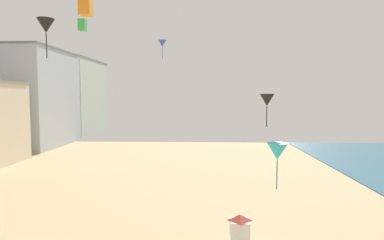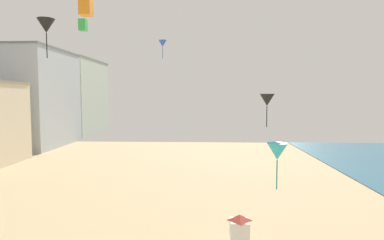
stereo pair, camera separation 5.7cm
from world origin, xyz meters
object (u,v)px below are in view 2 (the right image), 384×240
at_px(lifeguard_stand, 239,226).
at_px(kite_black_delta, 46,26).
at_px(kite_cyan_delta, 277,152).
at_px(kite_green_box, 83,25).
at_px(kite_black_delta_2, 267,100).
at_px(kite_orange_box, 86,6).
at_px(kite_blue_delta, 163,44).

height_order(lifeguard_stand, kite_black_delta, kite_black_delta).
relative_size(kite_cyan_delta, kite_green_box, 2.13).
height_order(kite_cyan_delta, kite_black_delta_2, kite_black_delta_2).
bearing_deg(kite_black_delta_2, kite_orange_box, 174.00).
distance_m(kite_cyan_delta, kite_black_delta_2, 6.21).
bearing_deg(kite_cyan_delta, kite_blue_delta, 121.05).
xyz_separation_m(lifeguard_stand, kite_black_delta, (-14.43, 6.14, 13.15)).
relative_size(lifeguard_stand, kite_black_delta_2, 0.96).
relative_size(kite_green_box, kite_black_delta_2, 0.53).
xyz_separation_m(kite_cyan_delta, kite_green_box, (-19.91, 19.46, 12.42)).
relative_size(lifeguard_stand, kite_black_delta, 0.84).
relative_size(lifeguard_stand, kite_blue_delta, 1.26).
bearing_deg(kite_black_delta, kite_black_delta_2, 2.94).
distance_m(lifeguard_stand, kite_blue_delta, 23.08).
xyz_separation_m(lifeguard_stand, kite_orange_box, (-12.18, 8.61, 15.32)).
bearing_deg(kite_black_delta_2, kite_cyan_delta, -93.51).
relative_size(kite_black_delta, kite_green_box, 2.15).
bearing_deg(kite_black_delta, kite_blue_delta, 55.95).
distance_m(kite_orange_box, kite_black_delta, 3.98).
relative_size(kite_blue_delta, kite_black_delta_2, 0.77).
bearing_deg(kite_black_delta_2, lifeguard_stand, -112.08).
distance_m(lifeguard_stand, kite_orange_box, 21.38).
distance_m(kite_orange_box, kite_green_box, 13.67).
relative_size(kite_green_box, kite_blue_delta, 0.69).
xyz_separation_m(kite_black_delta, kite_black_delta_2, (17.28, 0.89, -5.75)).
xyz_separation_m(lifeguard_stand, kite_green_box, (-17.39, 21.19, 16.61)).
bearing_deg(kite_black_delta, kite_cyan_delta, -14.59).
bearing_deg(kite_blue_delta, kite_green_box, 159.87).
bearing_deg(lifeguard_stand, kite_blue_delta, 93.97).
height_order(kite_black_delta, kite_cyan_delta, kite_black_delta).
bearing_deg(kite_black_delta, lifeguard_stand, -23.06).
height_order(lifeguard_stand, kite_blue_delta, kite_blue_delta).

